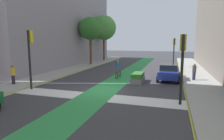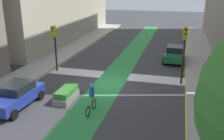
# 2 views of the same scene
# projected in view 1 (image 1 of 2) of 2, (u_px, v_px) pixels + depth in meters

# --- Properties ---
(ground_plane) EXTENTS (120.00, 120.00, 0.00)m
(ground_plane) POSITION_uv_depth(u_px,v_px,m) (104.00, 90.00, 15.18)
(ground_plane) COLOR #38383D
(bike_lane_paint) EXTENTS (2.40, 60.00, 0.01)m
(bike_lane_paint) POSITION_uv_depth(u_px,v_px,m) (104.00, 90.00, 15.19)
(bike_lane_paint) COLOR #2D8C47
(bike_lane_paint) RESTS_ON ground_plane
(crosswalk_band) EXTENTS (12.00, 1.80, 0.01)m
(crosswalk_band) POSITION_uv_depth(u_px,v_px,m) (95.00, 97.00, 13.29)
(crosswalk_band) COLOR silver
(crosswalk_band) RESTS_ON ground_plane
(sidewalk_left) EXTENTS (3.00, 60.00, 0.15)m
(sidewalk_left) POSITION_uv_depth(u_px,v_px,m) (25.00, 83.00, 17.38)
(sidewalk_left) COLOR #9E9E99
(sidewalk_left) RESTS_ON ground_plane
(curb_stripe_left) EXTENTS (0.16, 60.00, 0.01)m
(curb_stripe_left) POSITION_uv_depth(u_px,v_px,m) (40.00, 85.00, 16.95)
(curb_stripe_left) COLOR yellow
(curb_stripe_left) RESTS_ON ground_plane
(sidewalk_right) EXTENTS (3.00, 60.00, 0.15)m
(sidewalk_right) POSITION_uv_depth(u_px,v_px,m) (210.00, 97.00, 12.96)
(sidewalk_right) COLOR #9E9E99
(sidewalk_right) RESTS_ON ground_plane
(curb_stripe_right) EXTENTS (0.16, 60.00, 0.01)m
(curb_stripe_right) POSITION_uv_depth(u_px,v_px,m) (186.00, 96.00, 13.41)
(curb_stripe_right) COLOR yellow
(curb_stripe_right) RESTS_ON ground_plane
(traffic_signal_near_right) EXTENTS (0.35, 0.52, 4.16)m
(traffic_signal_near_right) POSITION_uv_depth(u_px,v_px,m) (183.00, 56.00, 11.36)
(traffic_signal_near_right) COLOR black
(traffic_signal_near_right) RESTS_ON ground_plane
(traffic_signal_near_left) EXTENTS (0.35, 0.52, 4.58)m
(traffic_signal_near_left) POSITION_uv_depth(u_px,v_px,m) (30.00, 48.00, 15.05)
(traffic_signal_near_left) COLOR black
(traffic_signal_near_left) RESTS_ON ground_plane
(traffic_signal_far_right) EXTENTS (0.35, 0.52, 4.14)m
(traffic_signal_far_right) POSITION_uv_depth(u_px,v_px,m) (174.00, 47.00, 27.21)
(traffic_signal_far_right) COLOR black
(traffic_signal_far_right) RESTS_ON ground_plane
(car_blue_right_far) EXTENTS (2.14, 4.26, 1.57)m
(car_blue_right_far) POSITION_uv_depth(u_px,v_px,m) (169.00, 72.00, 18.82)
(car_blue_right_far) COLOR navy
(car_blue_right_far) RESTS_ON ground_plane
(cyclist_in_lane) EXTENTS (0.32, 1.73, 1.86)m
(cyclist_in_lane) POSITION_uv_depth(u_px,v_px,m) (118.00, 69.00, 19.75)
(cyclist_in_lane) COLOR black
(cyclist_in_lane) RESTS_ON ground_plane
(pedestrian_sidewalk_right_a) EXTENTS (0.34, 0.34, 1.55)m
(pedestrian_sidewalk_right_a) POSITION_uv_depth(u_px,v_px,m) (194.00, 72.00, 18.12)
(pedestrian_sidewalk_right_a) COLOR #262638
(pedestrian_sidewalk_right_a) RESTS_ON sidewalk_right
(pedestrian_sidewalk_left_a) EXTENTS (0.34, 0.34, 1.63)m
(pedestrian_sidewalk_left_a) POSITION_uv_depth(u_px,v_px,m) (13.00, 74.00, 16.43)
(pedestrian_sidewalk_left_a) COLOR #262638
(pedestrian_sidewalk_left_a) RESTS_ON sidewalk_left
(street_tree_near) EXTENTS (3.53, 3.53, 7.30)m
(street_tree_near) POSITION_uv_depth(u_px,v_px,m) (90.00, 29.00, 29.89)
(street_tree_near) COLOR brown
(street_tree_near) RESTS_ON sidewalk_left
(street_tree_far) EXTENTS (4.65, 4.65, 8.42)m
(street_tree_far) POSITION_uv_depth(u_px,v_px,m) (104.00, 28.00, 36.71)
(street_tree_far) COLOR brown
(street_tree_far) RESTS_ON sidewalk_left
(median_planter) EXTENTS (1.01, 2.46, 0.85)m
(median_planter) POSITION_uv_depth(u_px,v_px,m) (138.00, 78.00, 17.99)
(median_planter) COLOR slate
(median_planter) RESTS_ON ground_plane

